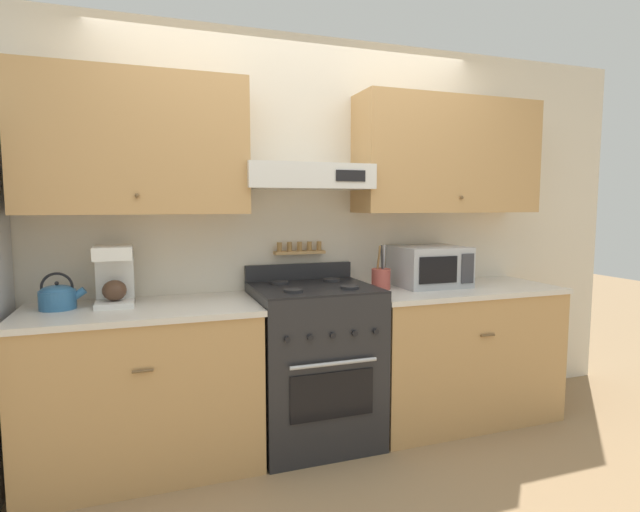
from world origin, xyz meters
The scene contains 9 objects.
ground_plane centered at (0.00, 0.00, 0.00)m, with size 16.00×16.00×0.00m, color #937551.
wall_back centered at (0.02, 0.62, 1.48)m, with size 5.20×0.46×2.55m.
counter_left centered at (-0.99, 0.34, 0.45)m, with size 1.25×0.67×0.91m.
counter_right centered at (1.03, 0.34, 0.45)m, with size 1.34×0.67×0.91m.
stove_range centered at (0.00, 0.33, 0.49)m, with size 0.72×0.68×1.07m.
tea_kettle centered at (-1.40, 0.43, 0.98)m, with size 0.24×0.18×0.20m.
coffee_maker centered at (-1.12, 0.46, 1.07)m, with size 0.20×0.26×0.33m.
microwave centered at (0.87, 0.44, 1.04)m, with size 0.46×0.40×0.27m.
utensil_crock centered at (0.50, 0.43, 0.98)m, with size 0.12×0.12×0.29m.
Camera 1 is at (-0.95, -2.50, 1.46)m, focal length 28.00 mm.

